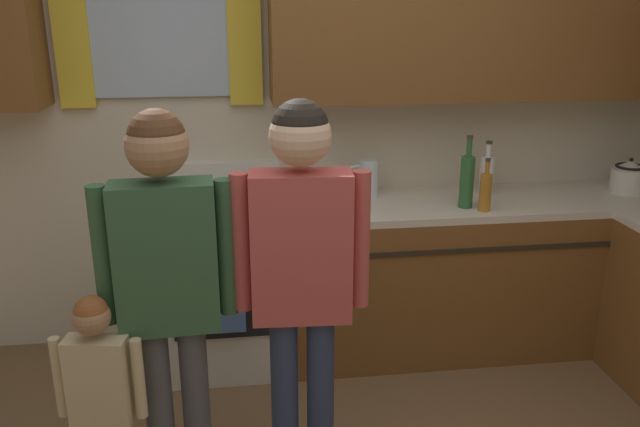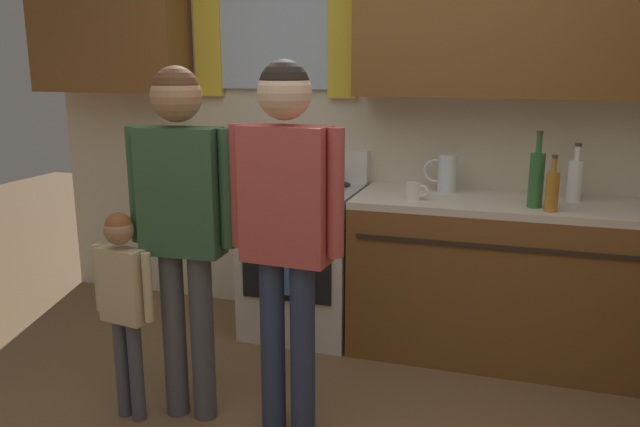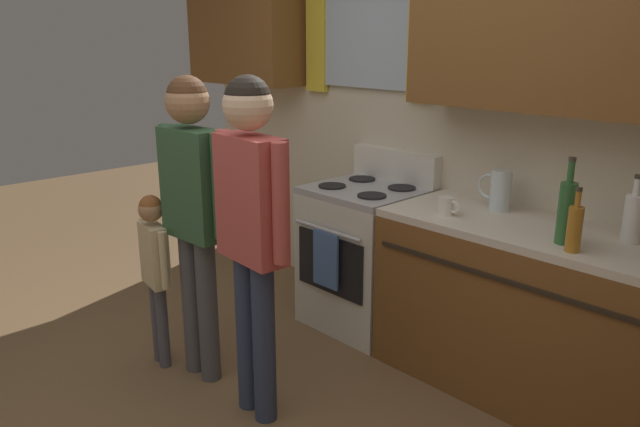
# 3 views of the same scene
# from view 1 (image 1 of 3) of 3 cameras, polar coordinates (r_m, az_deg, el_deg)

# --- Properties ---
(back_wall_unit) EXTENTS (4.60, 0.42, 2.60)m
(back_wall_unit) POSITION_cam_1_polar(r_m,az_deg,el_deg) (3.65, -1.54, 10.92)
(back_wall_unit) COLOR beige
(back_wall_unit) RESTS_ON ground
(kitchen_counter_run) EXTENTS (2.34, 2.09, 0.90)m
(kitchen_counter_run) POSITION_cam_1_polar(r_m,az_deg,el_deg) (3.73, 21.63, -6.99)
(kitchen_counter_run) COLOR brown
(kitchen_counter_run) RESTS_ON ground
(stove_oven) EXTENTS (0.66, 0.67, 1.10)m
(stove_oven) POSITION_cam_1_polar(r_m,az_deg,el_deg) (3.64, -8.35, -6.13)
(stove_oven) COLOR silver
(stove_oven) RESTS_ON ground
(bottle_oil_amber) EXTENTS (0.06, 0.06, 0.29)m
(bottle_oil_amber) POSITION_cam_1_polar(r_m,az_deg,el_deg) (3.50, 14.49, 1.94)
(bottle_oil_amber) COLOR #B27223
(bottle_oil_amber) RESTS_ON kitchen_counter_run
(bottle_wine_green) EXTENTS (0.08, 0.08, 0.39)m
(bottle_wine_green) POSITION_cam_1_polar(r_m,az_deg,el_deg) (3.53, 12.93, 2.91)
(bottle_wine_green) COLOR #2D6633
(bottle_wine_green) RESTS_ON kitchen_counter_run
(bottle_milk_white) EXTENTS (0.08, 0.08, 0.31)m
(bottle_milk_white) POSITION_cam_1_polar(r_m,az_deg,el_deg) (3.82, 14.60, 3.41)
(bottle_milk_white) COLOR white
(bottle_milk_white) RESTS_ON kitchen_counter_run
(mug_ceramic_white) EXTENTS (0.13, 0.08, 0.09)m
(mug_ceramic_white) POSITION_cam_1_polar(r_m,az_deg,el_deg) (3.39, 2.85, 0.89)
(mug_ceramic_white) COLOR white
(mug_ceramic_white) RESTS_ON kitchen_counter_run
(stovetop_kettle) EXTENTS (0.27, 0.20, 0.21)m
(stovetop_kettle) POSITION_cam_1_polar(r_m,az_deg,el_deg) (4.15, 25.79, 2.98)
(stovetop_kettle) COLOR silver
(stovetop_kettle) RESTS_ON kitchen_counter_run
(water_pitcher) EXTENTS (0.19, 0.11, 0.22)m
(water_pitcher) POSITION_cam_1_polar(r_m,az_deg,el_deg) (3.66, 4.24, 3.18)
(water_pitcher) COLOR silver
(water_pitcher) RESTS_ON kitchen_counter_run
(adult_holding_child) EXTENTS (0.50, 0.22, 1.62)m
(adult_holding_child) POSITION_cam_1_polar(r_m,az_deg,el_deg) (2.41, -13.43, -5.16)
(adult_holding_child) COLOR #4C4C51
(adult_holding_child) RESTS_ON ground
(adult_in_plaid) EXTENTS (0.51, 0.22, 1.64)m
(adult_in_plaid) POSITION_cam_1_polar(r_m,az_deg,el_deg) (2.39, -1.67, -4.38)
(adult_in_plaid) COLOR #2D3856
(adult_in_plaid) RESTS_ON ground
(small_child) EXTENTS (0.33, 0.13, 0.99)m
(small_child) POSITION_cam_1_polar(r_m,az_deg,el_deg) (2.54, -18.95, -14.57)
(small_child) COLOR #4C4C56
(small_child) RESTS_ON ground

